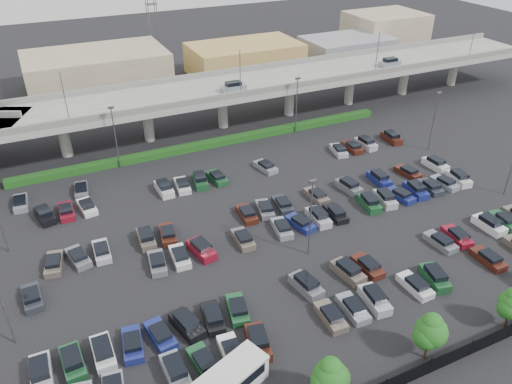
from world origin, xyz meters
The scene contains 10 objects.
ground centered at (0.00, 0.00, 0.00)m, with size 280.00×280.00×0.00m, color black.
overpass centered at (-0.21, 31.96, 6.97)m, with size 150.00×13.00×15.80m.
hedge centered at (0.00, 25.00, 0.55)m, with size 66.00×1.60×1.10m, color #163D11.
fence centered at (-0.05, -28.00, 0.90)m, with size 70.00×0.10×2.00m.
tree_row centered at (0.70, -26.53, 3.52)m, with size 65.07×3.66×5.94m.
shuttle_bus centered at (-16.63, -22.21, 1.44)m, with size 8.69×5.55×2.64m.
parked_cars centered at (-1.14, -4.39, 0.63)m, with size 62.77×41.65×1.67m.
light_poles centered at (-4.13, 2.00, 6.24)m, with size 66.90×48.38×10.30m.
distant_buildings centered at (12.38, 61.81, 3.74)m, with size 138.00×24.00×9.00m.
comm_tower centered at (4.00, 74.00, 15.61)m, with size 2.40×2.40×30.00m.
Camera 1 is at (-26.25, -48.86, 37.81)m, focal length 35.00 mm.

